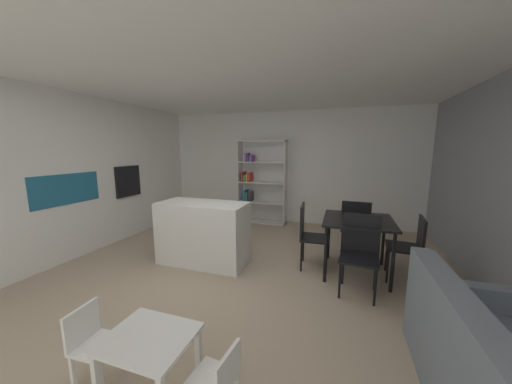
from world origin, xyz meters
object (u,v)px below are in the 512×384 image
child_chair_left (92,340)px  dining_chair_window_side (412,243)px  open_bookshelf (259,182)px  child_chair_right (218,381)px  built_in_oven (128,181)px  kitchen_island (203,233)px  dining_table (358,225)px  dining_chair_island_side (308,231)px  dining_chair_far (355,225)px  child_table (149,347)px  dining_chair_near (360,247)px

child_chair_left → dining_chair_window_side: 3.59m
open_bookshelf → child_chair_right: 4.69m
built_in_oven → kitchen_island: (2.01, -0.64, -0.65)m
dining_table → dining_chair_island_side: (-0.67, -0.01, -0.14)m
dining_chair_island_side → child_chair_left: bearing=148.5°
dining_chair_window_side → dining_chair_island_side: bearing=-84.4°
built_in_oven → kitchen_island: built_in_oven is taller
dining_chair_window_side → dining_chair_far: bearing=-120.4°
built_in_oven → open_bookshelf: (2.12, 1.77, -0.13)m
dining_table → dining_chair_far: bearing=90.6°
child_chair_right → child_table: bearing=-84.5°
kitchen_island → child_chair_left: 2.10m
dining_table → dining_chair_near: (0.01, -0.48, -0.14)m
kitchen_island → child_table: (0.77, -2.08, -0.08)m
dining_table → built_in_oven: bearing=176.2°
kitchen_island → dining_chair_island_side: (1.53, 0.35, 0.08)m
open_bookshelf → dining_table: open_bookshelf is taller
open_bookshelf → child_chair_left: (0.13, -4.49, -0.67)m
built_in_oven → kitchen_island: bearing=-17.6°
kitchen_island → dining_chair_island_side: bearing=13.0°
built_in_oven → child_table: (2.77, -2.71, -0.72)m
child_table → dining_chair_island_side: bearing=72.5°
dining_table → open_bookshelf: bearing=135.7°
dining_table → dining_chair_window_side: bearing=-0.8°
child_chair_right → kitchen_island: bearing=-142.3°
open_bookshelf → child_chair_right: bearing=-75.3°
dining_chair_near → dining_chair_window_side: 0.80m
kitchen_island → dining_chair_near: size_ratio=1.41×
dining_chair_far → dining_chair_window_side: size_ratio=1.09×
dining_chair_island_side → dining_chair_window_side: (1.33, -0.00, -0.03)m
built_in_oven → child_table: built_in_oven is taller
kitchen_island → dining_chair_far: bearing=20.9°
child_table → dining_table: size_ratio=0.64×
dining_chair_island_side → dining_chair_window_side: dining_chair_island_side is taller
child_chair_left → dining_chair_near: size_ratio=0.59×
dining_chair_near → dining_chair_window_side: size_ratio=1.09×
kitchen_island → dining_chair_island_side: 1.58m
built_in_oven → child_chair_left: bearing=-50.4°
open_bookshelf → dining_chair_island_side: 2.54m
child_table → child_chair_right: 0.53m
child_chair_left → dining_chair_window_side: (2.63, 2.43, 0.22)m
built_in_oven → dining_table: built_in_oven is taller
kitchen_island → dining_chair_window_side: kitchen_island is taller
dining_chair_island_side → child_table: bearing=159.0°
kitchen_island → dining_chair_island_side: dining_chair_island_side is taller
dining_table → dining_chair_window_side: dining_chair_window_side is taller
kitchen_island → dining_chair_far: size_ratio=1.40×
kitchen_island → open_bookshelf: open_bookshelf is taller
open_bookshelf → dining_chair_near: bearing=-50.2°
built_in_oven → dining_table: size_ratio=0.65×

